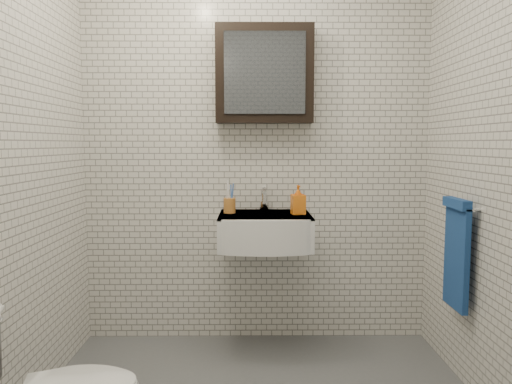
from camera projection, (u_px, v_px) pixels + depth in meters
room_shell at (258, 99)px, 2.18m from camera, size 2.22×2.02×2.51m
washbasin at (265, 231)px, 2.98m from camera, size 0.55×0.50×0.20m
faucet at (264, 200)px, 3.16m from camera, size 0.06×0.20×0.15m
mirror_cabinet at (264, 74)px, 3.08m from camera, size 0.60×0.15×0.60m
towel_rail at (457, 249)px, 2.61m from camera, size 0.09×0.30×0.58m
toothbrush_cup at (230, 205)px, 3.05m from camera, size 0.08×0.08×0.20m
soap_bottle at (298, 200)px, 3.00m from camera, size 0.09×0.09×0.18m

